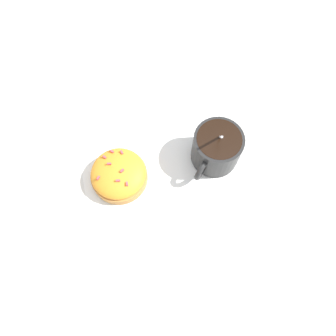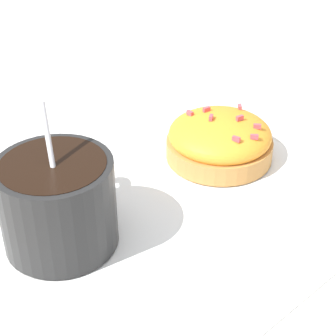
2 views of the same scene
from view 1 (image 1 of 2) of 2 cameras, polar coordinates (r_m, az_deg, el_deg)
name	(u,v)px [view 1 (image 1 of 2)]	position (r m, az deg, el deg)	size (l,w,h in m)	color
ground_plane	(168,167)	(0.61, 0.00, 0.16)	(3.00, 3.00, 0.00)	silver
paper_napkin	(168,167)	(0.61, 0.00, 0.22)	(0.35, 0.36, 0.00)	white
coffee_cup	(216,148)	(0.59, 8.43, 3.50)	(0.09, 0.10, 0.11)	black
frosted_pastry	(119,175)	(0.59, -8.58, -1.13)	(0.10, 0.10, 0.05)	#C18442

